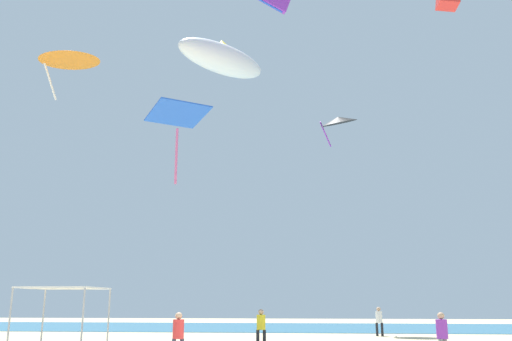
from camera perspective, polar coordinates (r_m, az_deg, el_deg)
ocean_strip at (r=46.94m, az=2.69°, el=-16.00°), size 110.00×18.39×0.03m
canopy_tent at (r=24.04m, az=-19.41°, el=-11.76°), size 2.99×2.67×2.55m
person_near_tent at (r=25.62m, az=0.53°, el=-15.79°), size 0.44×0.39×1.66m
person_leftmost at (r=35.06m, az=12.71°, el=-14.86°), size 0.45×0.40×1.70m
person_central at (r=19.69m, az=-8.11°, el=-16.36°), size 0.38×0.38×1.61m
person_rightmost at (r=20.52m, az=18.84°, el=-15.68°), size 0.38×0.38×1.62m
kite_delta_orange at (r=39.40m, az=-18.89°, el=11.27°), size 5.06×5.10×3.26m
kite_inflatable_white at (r=39.61m, az=-3.60°, el=11.57°), size 6.68×7.02×2.83m
kite_diamond_blue at (r=29.16m, az=-8.16°, el=5.50°), size 3.90×3.89×4.01m
kite_delta_black at (r=42.41m, az=8.59°, el=5.22°), size 3.87×3.88×2.43m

